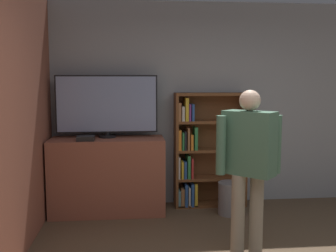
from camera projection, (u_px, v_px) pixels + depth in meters
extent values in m
cube|color=#9EA3A8|center=(206.00, 104.00, 5.33)|extent=(6.11, 0.06, 2.70)
cube|color=#93513D|center=(21.00, 114.00, 3.81)|extent=(0.06, 4.20, 2.70)
cube|color=#93513D|center=(108.00, 176.00, 4.95)|extent=(1.42, 0.56, 0.95)
cylinder|color=black|center=(107.00, 136.00, 4.98)|extent=(0.22, 0.22, 0.03)
cylinder|color=black|center=(107.00, 133.00, 4.98)|extent=(0.06, 0.06, 0.05)
cube|color=black|center=(107.00, 104.00, 4.94)|extent=(1.27, 0.04, 0.72)
cube|color=#8C9EC6|center=(107.00, 104.00, 4.91)|extent=(1.23, 0.01, 0.69)
cube|color=black|center=(86.00, 138.00, 4.72)|extent=(0.21, 0.18, 0.06)
cube|color=brown|center=(176.00, 150.00, 5.17)|extent=(0.04, 0.28, 1.51)
cube|color=brown|center=(244.00, 149.00, 5.25)|extent=(0.04, 0.28, 1.51)
cube|color=brown|center=(208.00, 148.00, 5.34)|extent=(0.95, 0.01, 1.51)
cube|color=brown|center=(210.00, 204.00, 5.30)|extent=(0.88, 0.28, 0.04)
cube|color=brown|center=(210.00, 178.00, 5.25)|extent=(0.88, 0.28, 0.04)
cube|color=brown|center=(210.00, 150.00, 5.21)|extent=(0.88, 0.28, 0.04)
cube|color=brown|center=(211.00, 122.00, 5.17)|extent=(0.88, 0.28, 0.04)
cube|color=brown|center=(211.00, 94.00, 5.12)|extent=(0.88, 0.28, 0.04)
cube|color=#5B8E99|center=(179.00, 197.00, 5.21)|extent=(0.03, 0.21, 0.22)
cube|color=#99663D|center=(182.00, 196.00, 5.24)|extent=(0.04, 0.26, 0.24)
cube|color=#2D569E|center=(186.00, 194.00, 5.21)|extent=(0.03, 0.21, 0.30)
cube|color=beige|center=(189.00, 196.00, 5.22)|extent=(0.02, 0.21, 0.26)
cube|color=#2D569E|center=(192.00, 194.00, 5.23)|extent=(0.04, 0.24, 0.30)
cube|color=gold|center=(195.00, 194.00, 5.24)|extent=(0.04, 0.23, 0.30)
cube|color=beige|center=(179.00, 167.00, 5.15)|extent=(0.02, 0.20, 0.29)
cube|color=gold|center=(182.00, 169.00, 5.19)|extent=(0.03, 0.26, 0.23)
cube|color=#2D569E|center=(184.00, 169.00, 5.19)|extent=(0.03, 0.25, 0.23)
cube|color=#338447|center=(188.00, 166.00, 5.19)|extent=(0.04, 0.25, 0.30)
cube|color=red|center=(191.00, 168.00, 5.17)|extent=(0.03, 0.20, 0.27)
cube|color=orange|center=(179.00, 139.00, 5.13)|extent=(0.04, 0.24, 0.26)
cube|color=#338447|center=(182.00, 141.00, 5.14)|extent=(0.02, 0.25, 0.23)
cube|color=#232328|center=(184.00, 140.00, 5.15)|extent=(0.02, 0.26, 0.24)
cube|color=#99663D|center=(188.00, 138.00, 5.14)|extent=(0.03, 0.23, 0.29)
cube|color=orange|center=(191.00, 142.00, 5.14)|extent=(0.03, 0.21, 0.20)
cube|color=#338447|center=(195.00, 138.00, 5.13)|extent=(0.04, 0.21, 0.30)
cube|color=#99663D|center=(179.00, 112.00, 5.07)|extent=(0.03, 0.21, 0.23)
cube|color=beige|center=(182.00, 113.00, 5.11)|extent=(0.03, 0.27, 0.19)
cube|color=gold|center=(186.00, 109.00, 5.09)|extent=(0.04, 0.22, 0.30)
cube|color=#7A3889|center=(189.00, 112.00, 5.08)|extent=(0.02, 0.20, 0.22)
cube|color=#2D569E|center=(192.00, 112.00, 5.12)|extent=(0.03, 0.26, 0.22)
cylinder|color=gray|center=(238.00, 216.00, 3.73)|extent=(0.13, 0.13, 0.80)
cylinder|color=gray|center=(256.00, 215.00, 3.75)|extent=(0.13, 0.13, 0.80)
cube|color=#477056|center=(249.00, 143.00, 3.65)|extent=(0.50, 0.49, 0.60)
sphere|color=beige|center=(250.00, 100.00, 3.61)|extent=(0.20, 0.20, 0.20)
cylinder|color=#477056|center=(276.00, 144.00, 3.68)|extent=(0.09, 0.09, 0.55)
cylinder|color=#477056|center=(221.00, 145.00, 3.63)|extent=(0.09, 0.09, 0.55)
cylinder|color=gray|center=(230.00, 198.00, 4.92)|extent=(0.30, 0.30, 0.41)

